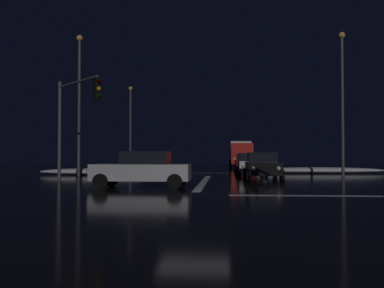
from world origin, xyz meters
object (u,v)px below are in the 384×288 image
sedan_black (262,166)px  sedan_white (251,164)px  streetlamp_left_far (130,121)px  streetlamp_left_near (79,95)px  sedan_green (249,162)px  streetlamp_right_near (342,94)px  sedan_red (246,163)px  sedan_silver_crossing (142,169)px  traffic_signal_nw (75,109)px  box_truck (241,153)px

sedan_black → sedan_white: same height
sedan_black → streetlamp_left_far: bearing=121.6°
streetlamp_left_near → sedan_green: bearing=49.7°
sedan_white → sedan_green: 12.41m
streetlamp_left_near → streetlamp_right_near: size_ratio=1.02×
sedan_black → streetlamp_left_far: 23.36m
sedan_red → streetlamp_left_near: size_ratio=0.45×
sedan_black → sedan_silver_crossing: bearing=-131.7°
streetlamp_right_near → streetlamp_left_far: bearing=137.6°
sedan_black → sedan_red: (-0.29, 11.93, 0.00)m
sedan_white → sedan_red: same height
sedan_white → streetlamp_right_near: streetlamp_right_near is taller
sedan_black → sedan_green: 18.09m
sedan_black → streetlamp_right_near: bearing=32.9°
sedan_black → sedan_white: 5.70m
sedan_green → streetlamp_left_near: streetlamp_left_near is taller
traffic_signal_nw → sedan_black: bearing=16.9°
traffic_signal_nw → sedan_green: bearing=64.2°
streetlamp_left_far → streetlamp_right_near: (17.53, -16.00, 0.38)m
sedan_silver_crossing → streetlamp_left_near: bearing=122.2°
sedan_white → sedan_red: size_ratio=1.00×
traffic_signal_nw → streetlamp_left_near: streetlamp_left_near is taller
sedan_green → streetlamp_right_near: (5.22, -14.53, 4.63)m
streetlamp_left_near → streetlamp_left_far: bearing=90.0°
sedan_black → box_truck: bearing=90.4°
sedan_silver_crossing → streetlamp_left_far: bearing=103.6°
sedan_red → sedan_green: bearing=84.7°
traffic_signal_nw → streetlamp_right_near: bearing=23.1°
sedan_red → traffic_signal_nw: (-9.65, -14.95, 3.04)m
box_truck → streetlamp_right_near: streetlamp_right_near is taller
sedan_silver_crossing → traffic_signal_nw: size_ratio=0.78×
sedan_green → box_truck: size_ratio=0.52×
sedan_black → sedan_white: bearing=92.8°
traffic_signal_nw → streetlamp_left_far: size_ratio=0.63×
sedan_black → sedan_green: bearing=89.1°
sedan_silver_crossing → streetlamp_right_near: streetlamp_right_near is taller
sedan_red → box_truck: size_ratio=0.52×
box_truck → traffic_signal_nw: (-9.74, -29.10, 2.13)m
traffic_signal_nw → streetlamp_left_far: streetlamp_left_far is taller
sedan_green → streetlamp_left_far: streetlamp_left_far is taller
sedan_green → streetlamp_right_near: bearing=-70.2°
box_truck → sedan_silver_crossing: size_ratio=1.91×
sedan_red → streetlamp_right_near: (5.79, -8.36, 4.63)m
sedan_green → streetlamp_right_near: 16.12m
streetlamp_left_near → sedan_silver_crossing: bearing=-57.8°
sedan_white → sedan_green: size_ratio=1.00×
sedan_silver_crossing → streetlamp_left_far: (-6.30, 26.00, 4.25)m
sedan_white → streetlamp_left_near: bearing=-169.7°
sedan_white → traffic_signal_nw: (-9.66, -8.72, 3.04)m
streetlamp_left_near → streetlamp_right_near: 17.53m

